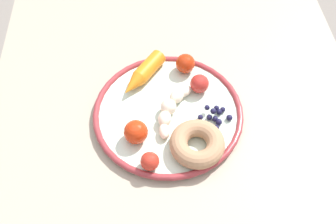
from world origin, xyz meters
name	(u,v)px	position (x,y,z in m)	size (l,w,h in m)	color
dining_table	(176,133)	(0.00, 0.00, 0.61)	(0.93, 0.74, 0.71)	tan
plate	(168,113)	(-0.03, 0.02, 0.72)	(0.29, 0.29, 0.02)	silver
banana	(171,109)	(-0.03, 0.01, 0.74)	(0.12, 0.08, 0.03)	#F7DDC3
carrot_orange	(143,74)	(0.06, 0.06, 0.74)	(0.11, 0.10, 0.03)	orange
donut	(197,144)	(-0.11, -0.03, 0.74)	(0.10, 0.10, 0.03)	#AD7D59
blueberry_pile	(216,116)	(-0.05, -0.07, 0.73)	(0.05, 0.06, 0.02)	#191638
tomato_near	(200,84)	(0.02, -0.05, 0.75)	(0.04, 0.04, 0.04)	red
tomato_mid	(136,132)	(-0.08, 0.08, 0.75)	(0.04, 0.04, 0.04)	red
tomato_far	(150,161)	(-0.14, 0.06, 0.74)	(0.03, 0.03, 0.03)	red
tomato_extra	(185,64)	(0.08, -0.02, 0.75)	(0.04, 0.04, 0.04)	#BB2D0F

